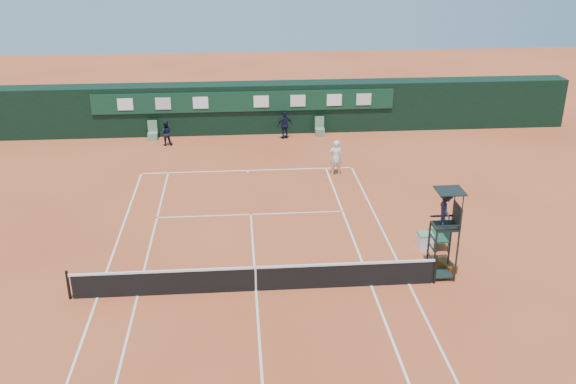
% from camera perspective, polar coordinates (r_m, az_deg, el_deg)
% --- Properties ---
extents(ground, '(90.00, 90.00, 0.00)m').
position_cam_1_polar(ground, '(22.86, -2.86, -8.76)').
color(ground, '#C9582F').
rests_on(ground, ground).
extents(court_lines, '(11.05, 23.85, 0.01)m').
position_cam_1_polar(court_lines, '(22.86, -2.86, -8.75)').
color(court_lines, white).
rests_on(court_lines, ground).
extents(tennis_net, '(12.90, 0.10, 1.10)m').
position_cam_1_polar(tennis_net, '(22.60, -2.89, -7.66)').
color(tennis_net, black).
rests_on(tennis_net, ground).
extents(back_wall, '(40.00, 1.65, 3.00)m').
position_cam_1_polar(back_wall, '(39.62, -3.89, 7.49)').
color(back_wall, black).
rests_on(back_wall, ground).
extents(linesman_chair_left, '(0.55, 0.50, 1.15)m').
position_cam_1_polar(linesman_chair_left, '(39.07, -11.93, 5.00)').
color(linesman_chair_left, '#62966C').
rests_on(linesman_chair_left, ground).
extents(linesman_chair_right, '(0.55, 0.50, 1.15)m').
position_cam_1_polar(linesman_chair_right, '(39.06, 2.83, 5.48)').
color(linesman_chair_right, '#5B8B60').
rests_on(linesman_chair_right, ground).
extents(umpire_chair, '(0.96, 0.95, 3.42)m').
position_cam_1_polar(umpire_chair, '(23.22, 13.85, -2.05)').
color(umpire_chair, black).
rests_on(umpire_chair, ground).
extents(player_bench, '(0.56, 1.20, 1.10)m').
position_cam_1_polar(player_bench, '(26.25, 13.51, -3.51)').
color(player_bench, '#1A422F').
rests_on(player_bench, ground).
extents(tennis_bag, '(0.61, 0.90, 0.31)m').
position_cam_1_polar(tennis_bag, '(24.75, 13.92, -6.41)').
color(tennis_bag, black).
rests_on(tennis_bag, ground).
extents(cooler, '(0.57, 0.57, 0.65)m').
position_cam_1_polar(cooler, '(26.05, 12.09, -4.25)').
color(cooler, silver).
rests_on(cooler, ground).
extents(tennis_ball, '(0.06, 0.06, 0.06)m').
position_cam_1_polar(tennis_ball, '(32.63, 3.42, 1.35)').
color(tennis_ball, '#B8CB2F').
rests_on(tennis_ball, ground).
extents(player, '(0.69, 0.47, 1.83)m').
position_cam_1_polar(player, '(32.78, 4.27, 3.08)').
color(player, white).
rests_on(player, ground).
extents(ball_kid_left, '(0.74, 0.60, 1.45)m').
position_cam_1_polar(ball_kid_left, '(37.85, -10.81, 5.16)').
color(ball_kid_left, black).
rests_on(ball_kid_left, ground).
extents(ball_kid_right, '(1.06, 0.73, 1.66)m').
position_cam_1_polar(ball_kid_right, '(38.34, -0.29, 5.97)').
color(ball_kid_right, black).
rests_on(ball_kid_right, ground).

